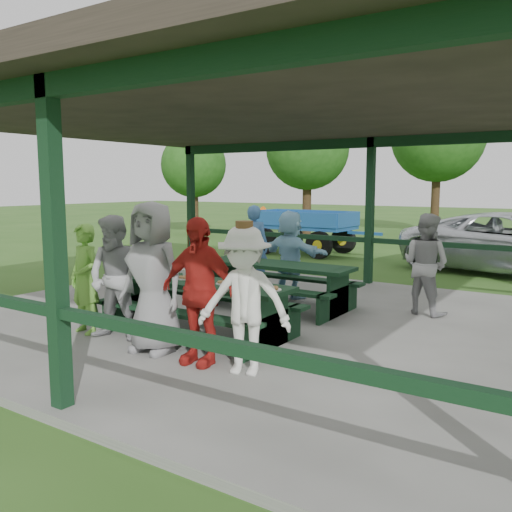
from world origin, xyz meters
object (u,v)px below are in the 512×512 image
Objects in this scene: contestant_green at (85,279)px; spectator_grey at (426,264)px; contestant_grey_mid at (152,278)px; picnic_table_far at (277,280)px; contestant_red at (198,291)px; contestant_grey_left at (116,278)px; farm_trailer at (304,231)px; spectator_lblue at (290,254)px; spectator_blue at (254,246)px; picnic_table_near at (200,301)px; contestant_white_fedora at (244,300)px.

contestant_green is 5.18m from spectator_grey.
picnic_table_far is at bearing 86.90° from contestant_grey_mid.
contestant_red is at bearing 84.73° from spectator_grey.
contestant_green is at bearing 61.48° from spectator_grey.
contestant_grey_left is 0.40× the size of farm_trailer.
spectator_lblue is 0.96× the size of spectator_blue.
contestant_grey_left is at bearing 66.93° from spectator_grey.
picnic_table_near is at bearing 107.69° from spectator_lblue.
spectator_lblue is (-1.58, 3.77, -0.02)m from contestant_white_fedora.
picnic_table_far is at bearing 121.13° from spectator_blue.
contestant_grey_mid is at bearing 92.92° from spectator_blue.
picnic_table_near is 1.68× the size of spectator_lblue.
contestant_red reaches higher than contestant_green.
spectator_blue reaches higher than picnic_table_near.
contestant_grey_mid is 4.42m from spectator_blue.
spectator_grey is (3.53, -0.40, -0.02)m from spectator_blue.
contestant_green reaches higher than picnic_table_near.
contestant_green is 2.14m from contestant_red.
spectator_grey reaches higher than spectator_lblue.
contestant_red is at bearing 101.48° from spectator_blue.
spectator_lblue is at bearing 100.90° from contestant_red.
contestant_grey_left is at bearing -73.80° from farm_trailer.
picnic_table_near is 1.57× the size of contestant_red.
spectator_grey is at bearing 61.56° from contestant_white_fedora.
spectator_blue is at bearing 84.34° from contestant_grey_left.
picnic_table_far is at bearing 118.84° from spectator_lblue.
contestant_red is at bearing -76.29° from picnic_table_far.
contestant_red is at bearing -51.80° from picnic_table_near.
picnic_table_far is 0.63× the size of farm_trailer.
contestant_grey_mid is at bearing 106.56° from spectator_lblue.
farm_trailer is at bearing -85.42° from spectator_blue.
picnic_table_near and picnic_table_far have the same top height.
contestant_red reaches higher than farm_trailer.
farm_trailer is (-2.00, 5.87, -0.21)m from spectator_blue.
farm_trailer is at bearing 109.82° from picnic_table_near.
contestant_white_fedora is at bearing -34.06° from picnic_table_near.
contestant_red reaches higher than contestant_grey_left.
contestant_grey_left is at bearing -105.76° from picnic_table_far.
picnic_table_far is 3.15m from contestant_green.
spectator_blue reaches higher than picnic_table_far.
spectator_lblue is 2.43m from spectator_grey.
farm_trailer is at bearing 109.26° from contestant_green.
contestant_green is 0.92× the size of contestant_grey_left.
spectator_lblue is (-0.21, 2.85, 0.32)m from picnic_table_near.
contestant_grey_left is 1.04× the size of spectator_lblue.
contestant_grey_mid reaches higher than spectator_blue.
contestant_grey_mid is 3.76m from spectator_lblue.
contestant_grey_mid is at bearing 163.04° from contestant_white_fedora.
contestant_grey_mid is (-0.01, -0.90, 0.45)m from picnic_table_near.
contestant_red is (0.72, -2.94, 0.38)m from picnic_table_far.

